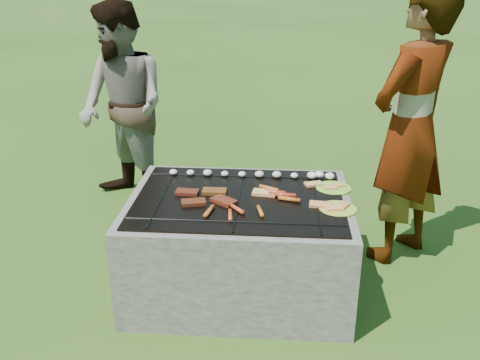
{
  "coord_description": "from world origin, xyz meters",
  "views": [
    {
      "loc": [
        0.22,
        -2.84,
        1.9
      ],
      "look_at": [
        0.0,
        0.05,
        0.7
      ],
      "focal_mm": 40.0,
      "sensor_mm": 36.0,
      "label": 1
    }
  ],
  "objects_px": {
    "cook": "(410,128)",
    "plate_near": "(338,209)",
    "fire_pit": "(239,246)",
    "plate_far": "(333,188)",
    "bystander": "(123,107)"
  },
  "relations": [
    {
      "from": "cook",
      "to": "plate_near",
      "type": "bearing_deg",
      "value": 6.43
    },
    {
      "from": "cook",
      "to": "fire_pit",
      "type": "bearing_deg",
      "value": -19.2
    },
    {
      "from": "plate_far",
      "to": "fire_pit",
      "type": "bearing_deg",
      "value": -161.95
    },
    {
      "from": "plate_far",
      "to": "cook",
      "type": "height_order",
      "value": "cook"
    },
    {
      "from": "plate_near",
      "to": "cook",
      "type": "bearing_deg",
      "value": 50.71
    },
    {
      "from": "plate_near",
      "to": "cook",
      "type": "height_order",
      "value": "cook"
    },
    {
      "from": "plate_near",
      "to": "fire_pit",
      "type": "bearing_deg",
      "value": 168.87
    },
    {
      "from": "fire_pit",
      "to": "plate_near",
      "type": "bearing_deg",
      "value": -11.13
    },
    {
      "from": "bystander",
      "to": "fire_pit",
      "type": "bearing_deg",
      "value": -7.18
    },
    {
      "from": "fire_pit",
      "to": "plate_near",
      "type": "height_order",
      "value": "plate_near"
    },
    {
      "from": "fire_pit",
      "to": "bystander",
      "type": "relative_size",
      "value": 0.79
    },
    {
      "from": "plate_near",
      "to": "cook",
      "type": "relative_size",
      "value": 0.13
    },
    {
      "from": "plate_near",
      "to": "plate_far",
      "type": "bearing_deg",
      "value": 89.92
    },
    {
      "from": "fire_pit",
      "to": "cook",
      "type": "distance_m",
      "value": 1.32
    },
    {
      "from": "fire_pit",
      "to": "plate_far",
      "type": "distance_m",
      "value": 0.67
    }
  ]
}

